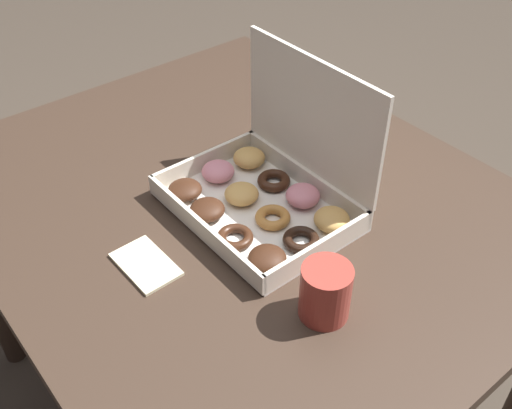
% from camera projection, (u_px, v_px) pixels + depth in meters
% --- Properties ---
extents(ground_plane, '(8.00, 8.00, 0.00)m').
position_uv_depth(ground_plane, '(242.00, 397.00, 1.62)').
color(ground_plane, '#42382D').
extents(dining_table, '(1.13, 0.93, 0.70)m').
position_uv_depth(dining_table, '(238.00, 229.00, 1.22)').
color(dining_table, '#38281E').
rests_on(dining_table, ground_plane).
extents(donut_box, '(0.34, 0.26, 0.28)m').
position_uv_depth(donut_box, '(267.00, 186.00, 1.11)').
color(donut_box, silver).
rests_on(donut_box, dining_table).
extents(coffee_mug, '(0.08, 0.08, 0.09)m').
position_uv_depth(coffee_mug, '(325.00, 291.00, 0.91)').
color(coffee_mug, '#A3382D').
rests_on(coffee_mug, dining_table).
extents(paper_napkin, '(0.12, 0.08, 0.01)m').
position_uv_depth(paper_napkin, '(146.00, 264.00, 1.02)').
color(paper_napkin, beige).
rests_on(paper_napkin, dining_table).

